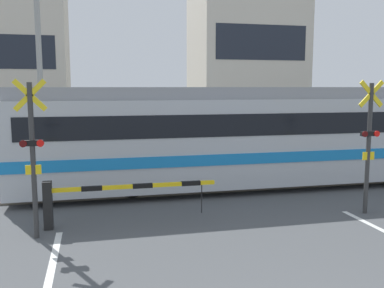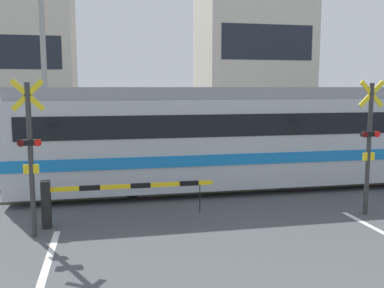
{
  "view_description": "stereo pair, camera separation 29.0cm",
  "coord_description": "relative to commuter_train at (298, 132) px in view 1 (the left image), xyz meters",
  "views": [
    {
      "loc": [
        -2.77,
        -2.84,
        3.23
      ],
      "look_at": [
        0.0,
        9.0,
        1.6
      ],
      "focal_mm": 40.0,
      "sensor_mm": 36.0,
      "label": 1
    },
    {
      "loc": [
        -2.49,
        -2.9,
        3.23
      ],
      "look_at": [
        0.0,
        9.0,
        1.6
      ],
      "focal_mm": 40.0,
      "sensor_mm": 36.0,
      "label": 2
    }
  ],
  "objects": [
    {
      "name": "rail_track_near",
      "position": [
        -3.91,
        -0.72,
        -1.68
      ],
      "size": [
        50.0,
        0.1,
        0.08
      ],
      "color": "#6B6051",
      "rests_on": "ground_plane"
    },
    {
      "name": "building_right_of_street",
      "position": [
        3.83,
        15.51,
        3.74
      ],
      "size": [
        7.15,
        5.68,
        10.92
      ],
      "color": "beige",
      "rests_on": "ground_plane"
    },
    {
      "name": "utility_pole_streetside",
      "position": [
        -8.67,
        5.25,
        1.69
      ],
      "size": [
        0.22,
        0.22,
        6.84
      ],
      "color": "gray",
      "rests_on": "ground_plane"
    },
    {
      "name": "rail_track_far",
      "position": [
        -3.91,
        0.72,
        -1.68
      ],
      "size": [
        50.0,
        0.1,
        0.08
      ],
      "color": "#6B6051",
      "rests_on": "ground_plane"
    },
    {
      "name": "commuter_train",
      "position": [
        0.0,
        0.0,
        0.0
      ],
      "size": [
        18.16,
        2.9,
        3.22
      ],
      "color": "#B7BCC1",
      "rests_on": "ground_plane"
    },
    {
      "name": "crossing_signal_right",
      "position": [
        0.1,
        -3.63,
        0.15
      ],
      "size": [
        0.68,
        0.15,
        3.4
      ],
      "color": "#333333",
      "rests_on": "ground_plane"
    },
    {
      "name": "crossing_signal_left",
      "position": [
        -7.92,
        -3.63,
        0.15
      ],
      "size": [
        0.68,
        0.15,
        3.4
      ],
      "color": "#333333",
      "rests_on": "ground_plane"
    },
    {
      "name": "building_left_of_street",
      "position": [
        -11.34,
        15.51,
        2.97
      ],
      "size": [
        6.54,
        5.68,
        9.38
      ],
      "color": "beige",
      "rests_on": "ground_plane"
    },
    {
      "name": "crossing_barrier_near",
      "position": [
        -6.67,
        -3.1,
        -1.0
      ],
      "size": [
        4.02,
        0.2,
        1.11
      ],
      "color": "black",
      "rests_on": "ground_plane"
    },
    {
      "name": "pedestrian",
      "position": [
        -5.23,
        5.4,
        -0.7
      ],
      "size": [
        0.38,
        0.23,
        1.76
      ],
      "color": "brown",
      "rests_on": "ground_plane"
    },
    {
      "name": "crossing_barrier_far",
      "position": [
        -1.15,
        2.75,
        -1.0
      ],
      "size": [
        4.02,
        0.2,
        1.11
      ],
      "color": "black",
      "rests_on": "ground_plane"
    }
  ]
}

